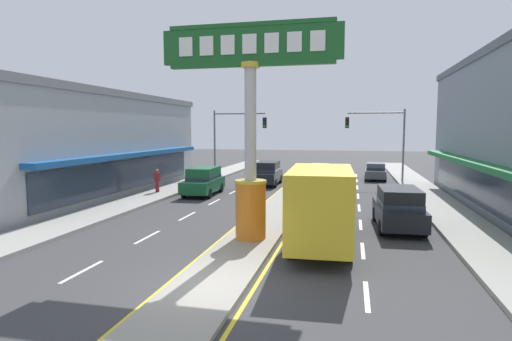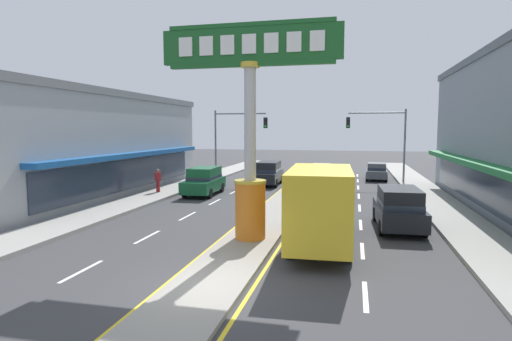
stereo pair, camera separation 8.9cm
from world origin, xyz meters
name	(u,v)px [view 2 (the right image)]	position (x,y,z in m)	size (l,w,h in m)	color
ground_plane	(208,288)	(0.00, 0.00, 0.00)	(160.00, 160.00, 0.00)	#3A3A3D
median_strip	(294,193)	(0.00, 18.00, 0.07)	(2.21, 52.00, 0.14)	gray
sidewalk_left	(164,192)	(-9.02, 16.00, 0.09)	(2.63, 60.00, 0.18)	#9E9B93
sidewalk_right	(437,203)	(9.02, 16.00, 0.09)	(2.63, 60.00, 0.18)	#9E9B93
lane_markings	(292,197)	(0.00, 16.65, 0.00)	(8.95, 52.00, 0.01)	silver
district_sign	(250,132)	(0.00, 5.10, 4.43)	(7.16, 1.28, 8.49)	orange
storefront_left	(68,144)	(-15.58, 14.64, 3.53)	(10.63, 23.14, 7.06)	#999EA3
traffic_light_left_side	(234,133)	(-6.34, 24.77, 4.25)	(4.86, 0.46, 6.20)	slate
traffic_light_right_side	(383,133)	(6.34, 25.57, 4.25)	(4.86, 0.46, 6.20)	slate
suv_near_right_lane	(399,208)	(6.06, 8.71, 0.98)	(2.11, 4.67, 1.90)	black
box_truck_far_right_lane	(321,204)	(2.83, 4.91, 1.69)	(2.48, 6.99, 3.12)	#4C5156
sedan_near_left_lane	(333,186)	(2.76, 16.78, 0.79)	(1.89, 4.32, 1.53)	white
sedan_mid_left_lane	(377,171)	(6.05, 27.88, 0.79)	(2.00, 4.38, 1.53)	#4C5156
suv_far_left_oncoming	(268,173)	(-2.76, 22.27, 0.98)	(2.05, 4.64, 1.90)	black
suv_kerb_right	(204,181)	(-6.06, 16.21, 0.98)	(2.10, 4.67, 1.90)	#14562D
pedestrian_near_kerb	(158,179)	(-9.22, 15.56, 1.08)	(0.43, 0.27, 1.60)	maroon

